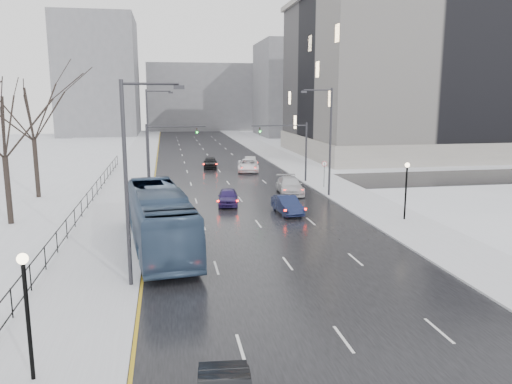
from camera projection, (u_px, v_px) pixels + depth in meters
road at (218, 169)px, 64.62m from camera, size 16.00×150.00×0.04m
cross_road at (229, 185)px, 53.02m from camera, size 130.00×10.00×0.04m
sidewalk_left at (135, 170)px, 62.78m from camera, size 5.00×150.00×0.16m
sidewalk_right at (296, 166)px, 66.44m from camera, size 5.00×150.00×0.16m
park_strip at (55, 173)px, 61.12m from camera, size 14.00×150.00×0.12m
tree_park_d at (11, 225)px, 36.39m from camera, size 8.75×8.75×12.50m
tree_park_e at (39, 198)px, 45.98m from camera, size 9.45×9.45×13.50m
iron_fence at (69, 224)px, 33.19m from camera, size 0.06×70.00×1.30m
streetlight_r_mid at (328, 137)px, 45.66m from camera, size 2.95×0.25×10.00m
streetlight_l_near at (131, 174)px, 23.48m from camera, size 2.95×0.25×10.00m
streetlight_l_far at (150, 130)px, 54.41m from camera, size 2.95×0.25×10.00m
lamppost_l at (26, 299)px, 15.76m from camera, size 0.36×0.36×4.28m
lamppost_r_mid at (406, 183)px, 37.00m from camera, size 0.36×0.36×4.28m
mast_signal_right at (297, 145)px, 53.53m from camera, size 6.10×0.33×6.50m
mast_signal_left at (158, 147)px, 50.97m from camera, size 6.10×0.33×6.50m
no_uturn_sign at (324, 166)px, 50.33m from camera, size 0.60×0.06×2.70m
civic_building at (426, 84)px, 80.22m from camera, size 41.00×31.00×24.80m
bldg_far_right at (309, 89)px, 120.60m from camera, size 24.00×20.00×22.00m
bldg_far_left at (99, 77)px, 120.97m from camera, size 18.00×22.00×28.00m
bldg_far_center at (202, 97)px, 140.94m from camera, size 30.00×18.00×18.00m
bus at (160, 219)px, 30.40m from camera, size 4.64×13.53×3.69m
sedan_center_near at (228, 197)px, 42.92m from camera, size 2.17×4.30×1.41m
sedan_right_near at (287, 205)px, 39.68m from camera, size 1.84×4.45×1.43m
sedan_right_cross at (248, 165)px, 62.12m from camera, size 3.28×5.81×1.53m
sedan_right_far at (290, 186)px, 47.79m from camera, size 2.68×5.62×1.58m
sedan_center_far at (210, 162)px, 65.22m from camera, size 2.11×4.37×1.44m
sedan_right_distant at (250, 162)px, 66.39m from camera, size 1.85×4.14×1.32m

